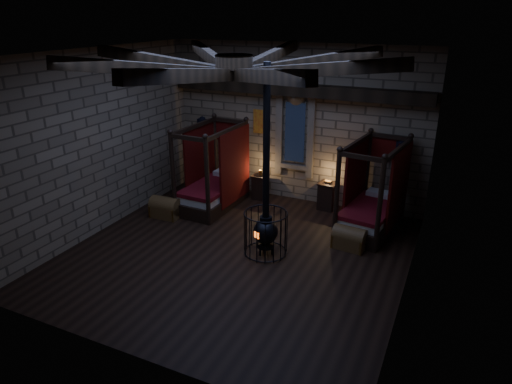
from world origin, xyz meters
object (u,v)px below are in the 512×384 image
at_px(trunk_left, 166,208).
at_px(trunk_right, 349,238).
at_px(bed_right, 372,209).
at_px(stove, 266,228).
at_px(bed_left, 214,187).

distance_m(trunk_left, trunk_right, 4.68).
distance_m(bed_right, stove, 2.82).
height_order(trunk_left, stove, stove).
height_order(bed_left, trunk_right, bed_left).
bearing_deg(bed_right, stove, -122.40).
relative_size(trunk_left, trunk_right, 1.02).
relative_size(bed_right, trunk_left, 2.85).
bearing_deg(stove, bed_left, 166.07).
xyz_separation_m(bed_left, trunk_right, (3.89, -0.81, -0.31)).
relative_size(bed_left, bed_right, 1.01).
bearing_deg(stove, bed_right, 74.27).
relative_size(bed_left, stove, 0.54).
bearing_deg(bed_left, stove, -36.27).
height_order(bed_left, stove, stove).
bearing_deg(trunk_right, bed_right, 84.24).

